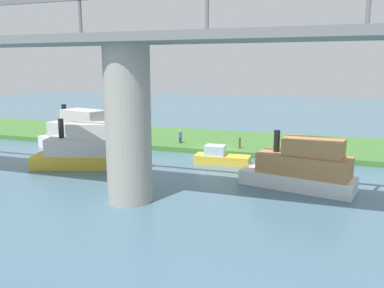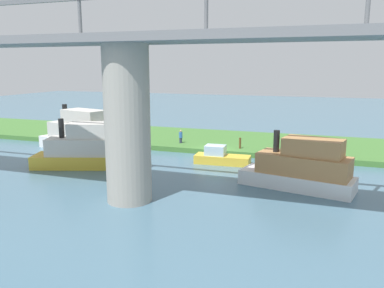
% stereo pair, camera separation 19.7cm
% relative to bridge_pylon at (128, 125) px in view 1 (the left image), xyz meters
% --- Properties ---
extents(ground_plane, '(160.00, 160.00, 0.00)m').
position_rel_bridge_pylon_xyz_m(ground_plane, '(-1.42, -14.31, -4.88)').
color(ground_plane, '#476B7F').
extents(grassy_bank, '(80.00, 12.00, 0.50)m').
position_rel_bridge_pylon_xyz_m(grassy_bank, '(-1.42, -20.31, -4.63)').
color(grassy_bank, '#427533').
rests_on(grassy_bank, ground).
extents(bridge_pylon, '(2.82, 2.82, 9.76)m').
position_rel_bridge_pylon_xyz_m(bridge_pylon, '(0.00, 0.00, 0.00)').
color(bridge_pylon, '#9E998E').
rests_on(bridge_pylon, ground).
extents(bridge_span, '(61.96, 4.30, 3.25)m').
position_rel_bridge_pylon_xyz_m(bridge_span, '(0.00, -0.02, 5.37)').
color(bridge_span, slate).
rests_on(bridge_span, bridge_pylon).
extents(person_on_bank, '(0.51, 0.51, 1.39)m').
position_rel_bridge_pylon_xyz_m(person_on_bank, '(2.86, -16.61, -3.68)').
color(person_on_bank, '#2D334C').
rests_on(person_on_bank, grassy_bank).
extents(mooring_post, '(0.20, 0.20, 1.07)m').
position_rel_bridge_pylon_xyz_m(mooring_post, '(-3.65, -15.89, -3.84)').
color(mooring_post, brown).
rests_on(mooring_post, grassy_bank).
extents(motorboat_red, '(9.42, 5.26, 4.58)m').
position_rel_bridge_pylon_xyz_m(motorboat_red, '(12.24, -12.14, -3.18)').
color(motorboat_red, white).
rests_on(motorboat_red, ground).
extents(riverboat_paddlewheel, '(8.54, 5.17, 4.14)m').
position_rel_bridge_pylon_xyz_m(riverboat_paddlewheel, '(7.64, -6.41, -3.34)').
color(riverboat_paddlewheel, gold).
rests_on(riverboat_paddlewheel, ground).
extents(skiff_small, '(8.16, 4.20, 3.98)m').
position_rel_bridge_pylon_xyz_m(skiff_small, '(-10.07, -6.20, -3.40)').
color(skiff_small, white).
rests_on(skiff_small, ground).
extents(houseboat_blue, '(4.91, 1.97, 1.61)m').
position_rel_bridge_pylon_xyz_m(houseboat_blue, '(-2.93, -11.30, -4.30)').
color(houseboat_blue, gold).
rests_on(houseboat_blue, ground).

